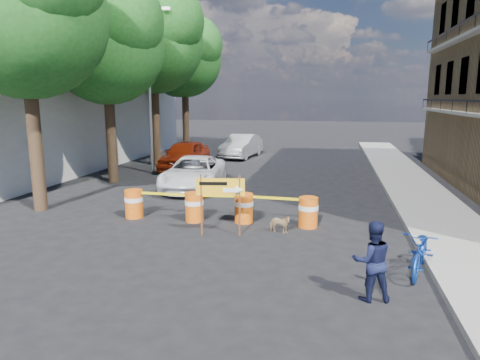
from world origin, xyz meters
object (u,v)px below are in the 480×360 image
at_px(dog, 280,224).
at_px(sedan_red, 185,155).
at_px(barrel_far_right, 308,212).
at_px(pedestrian, 372,261).
at_px(detour_sign, 226,192).
at_px(barrel_far_left, 134,203).
at_px(bicycle, 423,230).
at_px(barrel_mid_left, 194,206).
at_px(sedan_silver, 242,146).
at_px(suv_white, 194,173).
at_px(barrel_mid_right, 244,207).

relative_size(dog, sedan_red, 0.14).
bearing_deg(barrel_far_right, pedestrian, -72.14).
relative_size(detour_sign, sedan_red, 0.38).
height_order(barrel_far_left, dog, barrel_far_left).
distance_m(barrel_far_right, bicycle, 3.92).
bearing_deg(barrel_mid_left, sedan_silver, 96.14).
bearing_deg(barrel_far_left, barrel_mid_left, 0.18).
bearing_deg(barrel_mid_left, barrel_far_right, 2.04).
height_order(barrel_mid_left, suv_white, suv_white).
xyz_separation_m(barrel_far_left, pedestrian, (6.90, -4.28, 0.30)).
xyz_separation_m(barrel_mid_right, barrel_far_right, (1.95, -0.07, 0.00)).
bearing_deg(dog, sedan_red, 43.53).
relative_size(barrel_mid_left, pedestrian, 0.58).
xyz_separation_m(barrel_far_right, detour_sign, (-2.16, -1.30, 0.78)).
height_order(barrel_mid_left, dog, barrel_mid_left).
xyz_separation_m(barrel_mid_right, bicycle, (4.54, -2.97, 0.50)).
bearing_deg(bicycle, sedan_silver, 131.34).
bearing_deg(sedan_silver, pedestrian, -63.44).
xyz_separation_m(barrel_far_left, sedan_red, (-1.53, 9.23, 0.29)).
height_order(dog, suv_white, suv_white).
bearing_deg(pedestrian, barrel_mid_right, -65.09).
relative_size(barrel_far_right, sedan_red, 0.20).
bearing_deg(dog, barrel_mid_left, 88.33).
bearing_deg(suv_white, sedan_red, 107.29).
relative_size(barrel_mid_right, pedestrian, 0.58).
bearing_deg(sedan_silver, sedan_red, -103.87).
xyz_separation_m(barrel_mid_left, bicycle, (6.06, -2.77, 0.50)).
distance_m(pedestrian, sedan_silver, 19.70).
bearing_deg(suv_white, barrel_mid_right, -61.81).
height_order(barrel_mid_left, sedan_red, sedan_red).
height_order(suv_white, sedan_red, sedan_red).
relative_size(barrel_far_left, sedan_red, 0.20).
bearing_deg(sedan_silver, barrel_far_left, -84.38).
distance_m(barrel_far_left, sedan_red, 9.36).
distance_m(barrel_mid_left, dog, 2.79).
relative_size(pedestrian, sedan_silver, 0.35).
distance_m(barrel_far_right, sedan_red, 11.49).
distance_m(detour_sign, bicycle, 5.02).
bearing_deg(barrel_mid_right, dog, -34.09).
bearing_deg(barrel_mid_right, barrel_mid_left, -172.64).
bearing_deg(sedan_red, bicycle, -51.99).
distance_m(barrel_mid_left, barrel_far_right, 3.47).
relative_size(pedestrian, sedan_red, 0.34).
relative_size(barrel_far_left, suv_white, 0.19).
bearing_deg(bicycle, dog, 164.50).
distance_m(barrel_mid_left, pedestrian, 6.51).
distance_m(pedestrian, bicycle, 1.92).
relative_size(barrel_mid_left, barrel_mid_right, 1.00).
bearing_deg(barrel_mid_right, suv_white, 124.51).
xyz_separation_m(barrel_mid_right, suv_white, (-3.06, 4.45, 0.19)).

